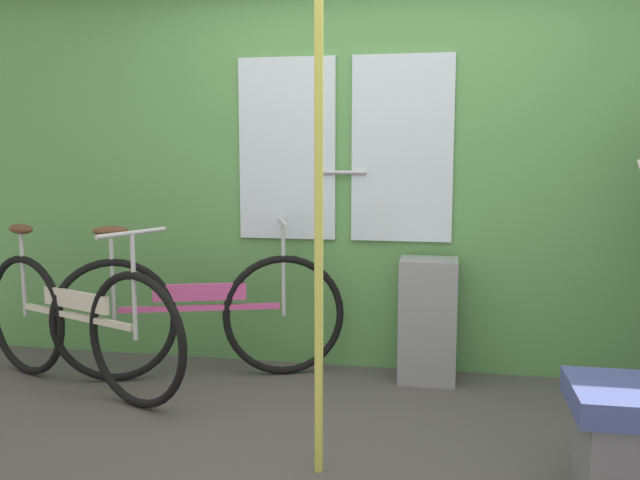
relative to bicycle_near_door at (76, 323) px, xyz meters
The scene contains 6 objects.
ground_plane 1.76m from the bicycle_near_door, 20.62° to the right, with size 6.39×4.28×0.04m, color #474442.
train_door_wall 1.95m from the bicycle_near_door, 24.56° to the left, with size 5.39×0.28×2.36m.
bicycle_near_door is the anchor object (origin of this frame).
bicycle_leaning_behind 0.68m from the bicycle_near_door, 26.95° to the left, with size 1.64×0.65×0.94m.
trash_bin_by_wall 2.00m from the bicycle_near_door, 15.01° to the left, with size 0.33×0.28×0.72m, color gray.
handrail_pole 1.85m from the bicycle_near_door, 25.52° to the right, with size 0.04×0.04×2.32m, color #C6C14C.
Camera 1 is at (0.41, -2.75, 1.32)m, focal length 37.77 mm.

